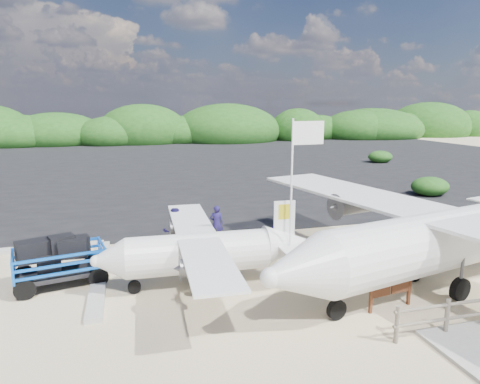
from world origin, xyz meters
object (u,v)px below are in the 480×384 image
at_px(crew_a, 217,223).
at_px(crew_b, 174,231).
at_px(baggage_cart, 62,285).
at_px(signboard, 389,309).
at_px(aircraft_large, 310,163).
at_px(crew_c, 276,237).
at_px(flagpole, 289,285).
at_px(aircraft_small, 63,163).

height_order(crew_a, crew_b, crew_b).
bearing_deg(crew_b, baggage_cart, 20.69).
bearing_deg(crew_b, signboard, 124.00).
bearing_deg(aircraft_large, crew_c, 50.28).
relative_size(baggage_cart, crew_a, 1.92).
distance_m(flagpole, crew_b, 5.39).
bearing_deg(aircraft_large, flagpole, 51.78).
distance_m(signboard, crew_c, 5.51).
bearing_deg(baggage_cart, aircraft_large, 39.42).
bearing_deg(signboard, flagpole, 126.67).
relative_size(baggage_cart, aircraft_small, 0.42).
bearing_deg(crew_c, signboard, 110.72).
bearing_deg(baggage_cart, crew_c, -5.71).
xyz_separation_m(baggage_cart, flagpole, (7.36, -2.02, 0.00)).
height_order(flagpole, signboard, flagpole).
bearing_deg(flagpole, crew_a, 104.08).
height_order(baggage_cart, crew_c, crew_c).
relative_size(crew_b, aircraft_small, 0.26).
height_order(crew_b, aircraft_large, aircraft_large).
xyz_separation_m(baggage_cart, aircraft_large, (20.51, 25.45, 0.00)).
distance_m(crew_b, crew_c, 4.10).
bearing_deg(flagpole, aircraft_small, 108.11).
height_order(signboard, aircraft_small, aircraft_small).
height_order(crew_a, crew_c, crew_a).
xyz_separation_m(flagpole, aircraft_small, (-11.20, 34.23, 0.00)).
distance_m(signboard, aircraft_large, 31.72).
bearing_deg(signboard, aircraft_large, 62.26).
bearing_deg(signboard, aircraft_small, 102.55).
bearing_deg(crew_c, crew_b, -15.70).
bearing_deg(signboard, crew_c, 100.57).
distance_m(crew_b, aircraft_large, 28.58).
xyz_separation_m(signboard, crew_c, (-1.71, 5.18, 0.78)).
xyz_separation_m(flagpole, crew_c, (0.56, 2.85, 0.78)).
bearing_deg(crew_b, crew_c, 154.91).
bearing_deg(signboard, baggage_cart, 148.04).
bearing_deg(aircraft_large, baggage_cart, 38.50).
relative_size(crew_c, aircraft_small, 0.21).
relative_size(aircraft_large, aircraft_small, 2.29).
xyz_separation_m(crew_a, crew_c, (1.90, -2.47, -0.02)).
bearing_deg(aircraft_small, signboard, 112.42).
distance_m(crew_a, aircraft_large, 26.47).
bearing_deg(aircraft_large, signboard, 57.30).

